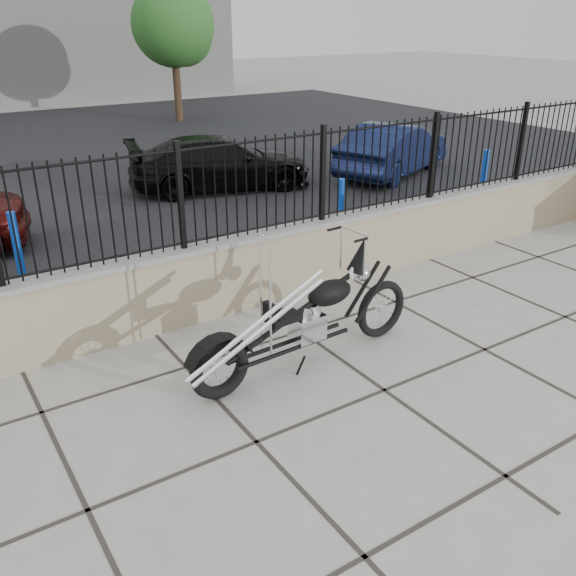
% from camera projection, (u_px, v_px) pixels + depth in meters
% --- Properties ---
extents(ground_plane, '(90.00, 90.00, 0.00)m').
position_uv_depth(ground_plane, '(384.00, 390.00, 6.16)').
color(ground_plane, '#99968E').
rests_on(ground_plane, ground).
extents(parking_lot, '(30.00, 30.00, 0.00)m').
position_uv_depth(parking_lot, '(62.00, 162.00, 15.71)').
color(parking_lot, black).
rests_on(parking_lot, ground).
extents(retaining_wall, '(14.00, 0.36, 0.96)m').
position_uv_depth(retaining_wall, '(258.00, 268.00, 7.87)').
color(retaining_wall, gray).
rests_on(retaining_wall, ground_plane).
extents(iron_fence, '(14.00, 0.08, 1.20)m').
position_uv_depth(iron_fence, '(256.00, 186.00, 7.43)').
color(iron_fence, black).
rests_on(iron_fence, retaining_wall).
extents(chopper_motorcycle, '(2.71, 0.59, 1.61)m').
position_uv_depth(chopper_motorcycle, '(304.00, 298.00, 6.27)').
color(chopper_motorcycle, black).
rests_on(chopper_motorcycle, ground_plane).
extents(car_black, '(4.17, 2.50, 1.13)m').
position_uv_depth(car_black, '(221.00, 163.00, 13.05)').
color(car_black, black).
rests_on(car_black, parking_lot).
extents(car_blue, '(3.84, 2.56, 1.20)m').
position_uv_depth(car_blue, '(393.00, 149.00, 14.25)').
color(car_blue, '#11193F').
rests_on(car_blue, parking_lot).
extents(bollard_a, '(0.15, 0.15, 0.99)m').
position_uv_depth(bollard_a, '(17.00, 246.00, 8.60)').
color(bollard_a, blue).
rests_on(bollard_a, ground_plane).
extents(bollard_b, '(0.14, 0.14, 0.89)m').
position_uv_depth(bollard_b, '(341.00, 204.00, 10.65)').
color(bollard_b, '#0E20DB').
rests_on(bollard_b, ground_plane).
extents(bollard_c, '(0.13, 0.13, 1.01)m').
position_uv_depth(bollard_c, '(484.00, 174.00, 12.37)').
color(bollard_c, '#0B22AF').
rests_on(bollard_c, ground_plane).
extents(tree_right, '(2.79, 2.79, 4.71)m').
position_uv_depth(tree_right, '(173.00, 20.00, 20.46)').
color(tree_right, '#382619').
rests_on(tree_right, ground_plane).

